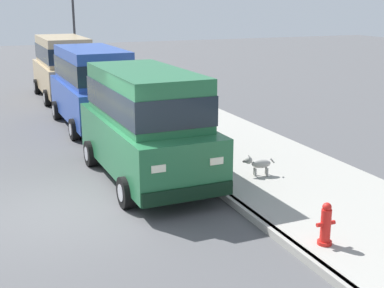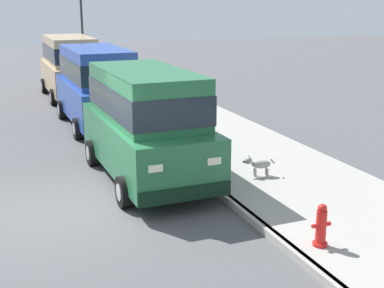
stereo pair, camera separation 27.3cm
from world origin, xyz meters
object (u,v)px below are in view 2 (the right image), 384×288
at_px(street_lamp, 82,22).
at_px(fire_hydrant, 321,226).
at_px(car_tan_van, 70,64).
at_px(car_green_van, 146,120).
at_px(car_blue_van, 97,83).
at_px(dog_grey, 258,164).

bearing_deg(street_lamp, fire_hydrant, -89.73).
distance_m(car_tan_van, fire_hydrant, 15.90).
xyz_separation_m(car_green_van, fire_hydrant, (1.56, -4.62, -0.92)).
bearing_deg(street_lamp, car_blue_van, -97.69).
height_order(car_green_van, dog_grey, car_green_van).
height_order(car_blue_van, fire_hydrant, car_blue_van).
bearing_deg(fire_hydrant, car_blue_van, 98.53).
height_order(car_tan_van, street_lamp, street_lamp).
height_order(car_tan_van, dog_grey, car_tan_van).
bearing_deg(dog_grey, car_tan_van, 100.42).
distance_m(car_green_van, car_blue_van, 5.64).
bearing_deg(dog_grey, car_green_van, 153.26).
xyz_separation_m(car_blue_van, fire_hydrant, (1.54, -10.26, -0.92)).
distance_m(car_blue_van, dog_grey, 7.21).
bearing_deg(car_tan_van, car_green_van, -90.03).
xyz_separation_m(car_tan_van, street_lamp, (1.45, 5.12, 1.51)).
relative_size(car_blue_van, street_lamp, 1.12).
bearing_deg(dog_grey, car_blue_van, 108.36).
bearing_deg(car_tan_van, car_blue_van, -89.85).
height_order(car_green_van, fire_hydrant, car_green_van).
relative_size(car_tan_van, dog_grey, 6.63).
distance_m(car_green_van, street_lamp, 16.44).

